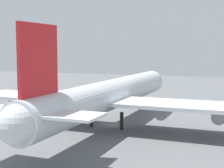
% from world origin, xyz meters
% --- Properties ---
extents(ground_plane, '(275.54, 275.54, 0.00)m').
position_xyz_m(ground_plane, '(0.00, 0.00, 0.00)').
color(ground_plane, slate).
extents(cargo_airplane, '(68.89, 59.28, 19.44)m').
position_xyz_m(cargo_airplane, '(-0.42, 0.00, 6.49)').
color(cargo_airplane, silver).
rests_on(cargo_airplane, ground_plane).
extents(safety_cone_nose, '(0.54, 0.54, 0.77)m').
position_xyz_m(safety_cone_nose, '(31.00, -2.12, 0.38)').
color(safety_cone_nose, orange).
rests_on(safety_cone_nose, ground_plane).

